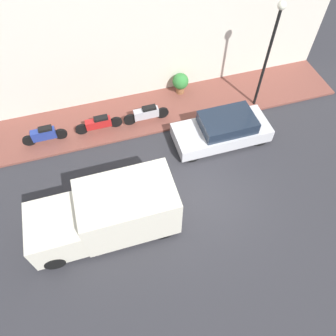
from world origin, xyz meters
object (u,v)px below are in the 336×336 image
at_px(motorcycle_red, 99,123).
at_px(streetlamp, 271,45).
at_px(parked_car, 223,130).
at_px(motorcycle_blue, 44,135).
at_px(scooter_silver, 146,114).
at_px(potted_plant, 180,82).
at_px(delivery_van, 106,214).

height_order(motorcycle_red, streetlamp, streetlamp).
relative_size(parked_car, streetlamp, 0.83).
distance_m(motorcycle_blue, scooter_silver, 4.37).
height_order(parked_car, potted_plant, parked_car).
distance_m(parked_car, motorcycle_blue, 7.42).
bearing_deg(streetlamp, motorcycle_red, 86.86).
relative_size(delivery_van, motorcycle_red, 2.41).
bearing_deg(motorcycle_red, parked_car, -111.66).
bearing_deg(parked_car, motorcycle_red, 68.34).
xyz_separation_m(motorcycle_red, streetlamp, (-0.39, -7.15, 2.65)).
bearing_deg(scooter_silver, motorcycle_blue, 89.54).
xyz_separation_m(motorcycle_blue, streetlamp, (-0.38, -9.43, 2.62)).
distance_m(delivery_van, potted_plant, 7.53).
bearing_deg(motorcycle_blue, parked_car, -105.07).
xyz_separation_m(delivery_van, scooter_silver, (4.63, -2.53, -0.49)).
bearing_deg(potted_plant, motorcycle_blue, 101.87).
bearing_deg(potted_plant, parked_car, -166.22).
bearing_deg(motorcycle_blue, delivery_van, -158.56).
bearing_deg(scooter_silver, delivery_van, 151.32).
bearing_deg(potted_plant, delivery_van, 142.96).
relative_size(motorcycle_blue, motorcycle_red, 0.91).
height_order(streetlamp, potted_plant, streetlamp).
height_order(scooter_silver, streetlamp, streetlamp).
distance_m(motorcycle_red, streetlamp, 7.64).
height_order(motorcycle_blue, scooter_silver, motorcycle_blue).
distance_m(parked_car, potted_plant, 3.36).
relative_size(parked_car, scooter_silver, 1.96).
relative_size(parked_car, motorcycle_blue, 2.17).
height_order(scooter_silver, motorcycle_red, scooter_silver).
relative_size(motorcycle_blue, streetlamp, 0.38).
xyz_separation_m(delivery_van, motorcycle_red, (4.68, -0.44, -0.52)).
xyz_separation_m(scooter_silver, potted_plant, (1.37, -2.00, 0.17)).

